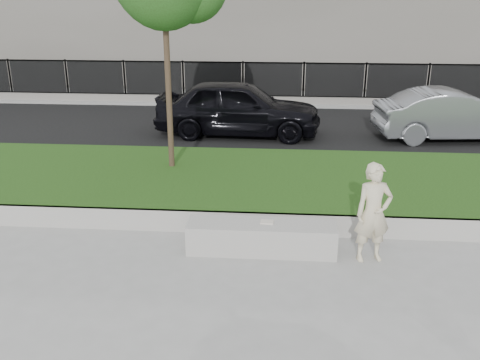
# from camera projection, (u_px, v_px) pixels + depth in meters

# --- Properties ---
(ground) EXTENTS (90.00, 90.00, 0.00)m
(ground) POSITION_uv_depth(u_px,v_px,m) (224.00, 261.00, 8.46)
(ground) COLOR gray
(ground) RESTS_ON ground
(grass_bank) EXTENTS (34.00, 4.00, 0.40)m
(grass_bank) POSITION_uv_depth(u_px,v_px,m) (240.00, 184.00, 11.20)
(grass_bank) COLOR black
(grass_bank) RESTS_ON ground
(grass_kerb) EXTENTS (34.00, 0.08, 0.40)m
(grass_kerb) POSITION_uv_depth(u_px,v_px,m) (231.00, 223.00, 9.36)
(grass_kerb) COLOR #A4A29A
(grass_kerb) RESTS_ON ground
(street) EXTENTS (34.00, 7.00, 0.04)m
(street) POSITION_uv_depth(u_px,v_px,m) (254.00, 128.00, 16.43)
(street) COLOR black
(street) RESTS_ON ground
(far_pavement) EXTENTS (34.00, 3.00, 0.12)m
(far_pavement) POSITION_uv_depth(u_px,v_px,m) (260.00, 99.00, 20.64)
(far_pavement) COLOR gray
(far_pavement) RESTS_ON ground
(iron_fence) EXTENTS (32.00, 0.30, 1.50)m
(iron_fence) POSITION_uv_depth(u_px,v_px,m) (259.00, 91.00, 19.54)
(iron_fence) COLOR slate
(iron_fence) RESTS_ON far_pavement
(stone_bench) EXTENTS (2.41, 0.60, 0.49)m
(stone_bench) POSITION_uv_depth(u_px,v_px,m) (261.00, 237.00, 8.71)
(stone_bench) COLOR #A4A29A
(stone_bench) RESTS_ON ground
(man) EXTENTS (0.66, 0.51, 1.60)m
(man) POSITION_uv_depth(u_px,v_px,m) (373.00, 213.00, 8.25)
(man) COLOR beige
(man) RESTS_ON ground
(book) EXTENTS (0.22, 0.16, 0.02)m
(book) POSITION_uv_depth(u_px,v_px,m) (267.00, 222.00, 8.65)
(book) COLOR beige
(book) RESTS_ON stone_bench
(car_dark) EXTENTS (4.79, 2.08, 1.61)m
(car_dark) POSITION_uv_depth(u_px,v_px,m) (238.00, 108.00, 15.38)
(car_dark) COLOR black
(car_dark) RESTS_ON street
(car_silver) EXTENTS (4.40, 1.95, 1.41)m
(car_silver) POSITION_uv_depth(u_px,v_px,m) (453.00, 115.00, 14.93)
(car_silver) COLOR gray
(car_silver) RESTS_ON street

